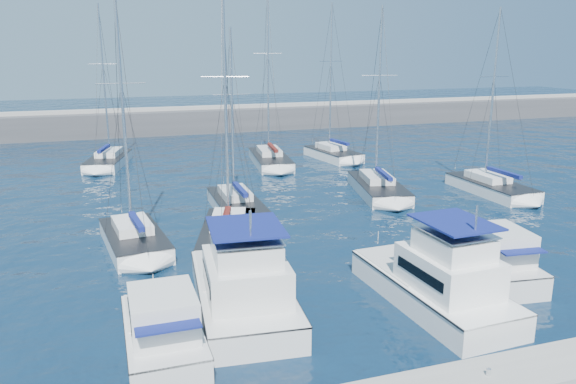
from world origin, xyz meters
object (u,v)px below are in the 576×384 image
object	(u,v)px
sailboat_mid_a	(134,239)
sailboat_mid_e	(491,187)
sailboat_back_b	(270,159)
sailboat_mid_b	(228,233)
motor_yacht_stbd_inner	(438,283)
sailboat_mid_c	(237,205)
sailboat_back_c	(333,154)
motor_yacht_stbd_outer	(493,261)
sailboat_back_a	(108,160)
sailboat_mid_d	(378,187)
motor_yacht_port_inner	(244,289)
motor_yacht_port_outer	(163,333)

from	to	relation	value
sailboat_mid_a	sailboat_mid_e	world-z (taller)	sailboat_mid_a
sailboat_back_b	sailboat_mid_e	bearing A→B (deg)	-43.42
sailboat_mid_b	motor_yacht_stbd_inner	bearing A→B (deg)	-41.91
sailboat_mid_b	sailboat_mid_e	xyz separation A→B (m)	(22.33, 4.75, -0.01)
sailboat_mid_a	sailboat_mid_b	xyz separation A→B (m)	(5.39, -0.71, -0.00)
sailboat_mid_c	sailboat_back_c	bearing A→B (deg)	49.32
sailboat_back_c	sailboat_mid_a	bearing A→B (deg)	-144.13
motor_yacht_stbd_outer	sailboat_back_a	world-z (taller)	sailboat_back_a
sailboat_mid_d	sailboat_back_a	distance (m)	26.92
sailboat_mid_a	motor_yacht_stbd_outer	bearing A→B (deg)	-38.17
motor_yacht_stbd_outer	sailboat_mid_d	bearing A→B (deg)	88.84
motor_yacht_stbd_inner	sailboat_back_c	xyz separation A→B (m)	(8.77, 33.09, -0.59)
sailboat_mid_b	sailboat_back_c	distance (m)	26.82
sailboat_mid_c	motor_yacht_port_inner	bearing A→B (deg)	-101.07
motor_yacht_port_inner	sailboat_back_c	size ratio (longest dim) A/B	0.59
motor_yacht_stbd_inner	sailboat_mid_a	xyz separation A→B (m)	(-12.42, 12.12, -0.60)
motor_yacht_stbd_inner	sailboat_mid_b	distance (m)	13.42
motor_yacht_stbd_outer	sailboat_mid_d	world-z (taller)	sailboat_mid_d
sailboat_back_a	motor_yacht_stbd_outer	bearing A→B (deg)	-48.67
sailboat_mid_c	sailboat_mid_d	distance (m)	11.85
motor_yacht_stbd_inner	sailboat_back_b	xyz separation A→B (m)	(1.81, 32.47, -0.60)
sailboat_mid_e	sailboat_back_a	distance (m)	35.31
sailboat_back_c	sailboat_mid_c	bearing A→B (deg)	-140.38
sailboat_mid_b	motor_yacht_port_inner	bearing A→B (deg)	-81.64
motor_yacht_port_inner	sailboat_mid_a	distance (m)	10.81
motor_yacht_port_inner	sailboat_mid_d	world-z (taller)	sailboat_mid_d
motor_yacht_stbd_outer	sailboat_back_c	xyz separation A→B (m)	(4.42, 31.25, -0.39)
sailboat_mid_d	sailboat_mid_c	bearing A→B (deg)	-161.15
motor_yacht_port_outer	sailboat_mid_c	xyz separation A→B (m)	(6.96, 17.81, -0.44)
motor_yacht_port_inner	motor_yacht_stbd_inner	xyz separation A→B (m)	(8.35, -2.12, 0.00)
sailboat_mid_b	sailboat_back_c	size ratio (longest dim) A/B	0.98
sailboat_mid_d	motor_yacht_port_inner	bearing A→B (deg)	-119.70
motor_yacht_port_inner	sailboat_back_a	bearing A→B (deg)	103.57
sailboat_mid_d	sailboat_mid_b	bearing A→B (deg)	-139.40
sailboat_mid_c	sailboat_back_a	distance (m)	20.99
sailboat_mid_c	sailboat_mid_e	world-z (taller)	sailboat_mid_e
sailboat_mid_c	sailboat_back_a	bearing A→B (deg)	114.18
motor_yacht_stbd_inner	sailboat_mid_c	distance (m)	18.17
motor_yacht_stbd_outer	sailboat_mid_e	world-z (taller)	sailboat_mid_e
sailboat_mid_b	sailboat_mid_e	bearing A→B (deg)	28.47
motor_yacht_port_outer	sailboat_back_b	world-z (taller)	sailboat_back_b
sailboat_back_b	sailboat_mid_c	bearing A→B (deg)	-107.73
sailboat_mid_a	sailboat_mid_c	distance (m)	9.03
sailboat_mid_c	sailboat_mid_d	bearing A→B (deg)	7.38
motor_yacht_stbd_inner	sailboat_back_a	world-z (taller)	sailboat_back_a
sailboat_mid_b	sailboat_mid_d	xyz separation A→B (m)	(13.69, 7.36, -0.02)
motor_yacht_port_outer	sailboat_mid_b	distance (m)	12.84
motor_yacht_port_outer	sailboat_back_a	bearing A→B (deg)	91.94
motor_yacht_port_outer	sailboat_mid_d	distance (m)	26.80
motor_yacht_port_outer	motor_yacht_port_inner	xyz separation A→B (m)	(3.73, 2.51, 0.19)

